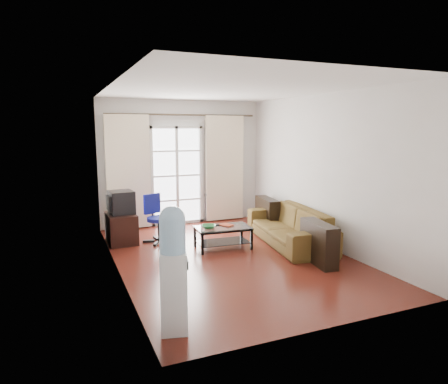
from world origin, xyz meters
The scene contains 20 objects.
floor centered at (0.00, 0.00, 0.00)m, with size 5.20×5.20×0.00m, color #5F2116.
ceiling centered at (0.00, 0.00, 2.70)m, with size 5.20×5.20×0.00m, color white.
wall_back centered at (0.00, 2.60, 1.35)m, with size 3.60×0.02×2.70m, color silver.
wall_front centered at (0.00, -2.60, 1.35)m, with size 3.60×0.02×2.70m, color silver.
wall_left centered at (-1.80, 0.00, 1.35)m, with size 0.02×5.20×2.70m, color silver.
wall_right centered at (1.80, 0.00, 1.35)m, with size 0.02×5.20×2.70m, color silver.
french_door centered at (-0.15, 2.54, 1.07)m, with size 1.16×0.06×2.15m.
curtain_rod centered at (0.00, 2.50, 2.38)m, with size 0.04×0.04×3.30m, color #4C3F2D.
curtain_left centered at (-1.20, 2.48, 1.20)m, with size 0.90×0.07×2.35m, color #FFEFCD.
curtain_right centered at (0.95, 2.48, 1.20)m, with size 0.90×0.07×2.35m, color #FFEFCD.
radiator centered at (0.80, 2.50, 0.33)m, with size 0.64×0.12×0.64m, color gray.
sofa centered at (1.31, 0.30, 0.33)m, with size 1.19×2.35×0.66m, color brown.
coffee_table centered at (0.07, 0.47, 0.25)m, with size 0.99×0.61×0.39m.
bowl centered at (-0.19, 0.47, 0.42)m, with size 0.32×0.32×0.06m, color #348F54.
book centered at (0.09, 0.50, 0.40)m, with size 0.25×0.28×0.02m, color #A91F14.
remote centered at (-0.01, 0.61, 0.40)m, with size 0.17×0.05×0.02m, color black.
tv_stand centered at (-1.52, 1.54, 0.27)m, with size 0.50×0.74×0.55m, color black.
crt_tv centered at (-1.52, 1.55, 0.75)m, with size 0.50×0.49×0.42m.
task_chair centered at (-0.89, 1.31, 0.26)m, with size 0.80×0.80×0.89m.
water_cooler centered at (-1.53, -2.04, 0.70)m, with size 0.33×0.33×1.33m.
Camera 1 is at (-2.55, -5.81, 2.09)m, focal length 32.00 mm.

